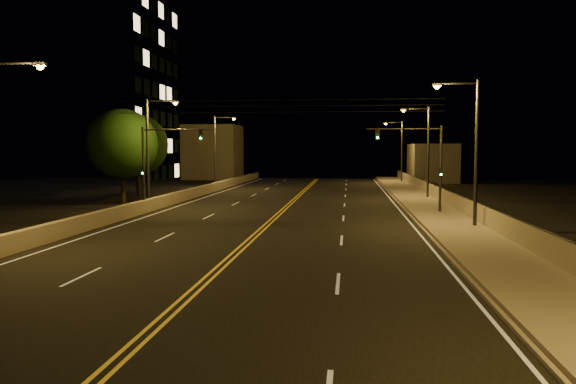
# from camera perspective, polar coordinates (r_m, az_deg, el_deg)

# --- Properties ---
(road) EXTENTS (18.00, 120.00, 0.02)m
(road) POSITION_cam_1_polar(r_m,az_deg,el_deg) (28.84, -3.53, -4.61)
(road) COLOR black
(road) RESTS_ON ground
(sidewalk) EXTENTS (3.60, 120.00, 0.30)m
(sidewalk) POSITION_cam_1_polar(r_m,az_deg,el_deg) (29.03, 18.04, -4.48)
(sidewalk) COLOR gray
(sidewalk) RESTS_ON ground
(curb) EXTENTS (0.14, 120.00, 0.15)m
(curb) POSITION_cam_1_polar(r_m,az_deg,el_deg) (28.72, 14.37, -4.64)
(curb) COLOR gray
(curb) RESTS_ON ground
(parapet_wall) EXTENTS (0.30, 120.00, 1.00)m
(parapet_wall) POSITION_cam_1_polar(r_m,az_deg,el_deg) (29.33, 21.24, -3.19)
(parapet_wall) COLOR gray
(parapet_wall) RESTS_ON sidewalk
(jersey_barrier) EXTENTS (0.45, 120.00, 0.90)m
(jersey_barrier) POSITION_cam_1_polar(r_m,az_deg,el_deg) (31.86, -20.98, -3.24)
(jersey_barrier) COLOR gray
(jersey_barrier) RESTS_ON ground
(distant_building_right) EXTENTS (6.00, 10.00, 5.30)m
(distant_building_right) POSITION_cam_1_polar(r_m,az_deg,el_deg) (81.82, 14.42, 2.89)
(distant_building_right) COLOR #6E665C
(distant_building_right) RESTS_ON ground
(distant_building_left) EXTENTS (8.00, 8.00, 8.24)m
(distant_building_left) POSITION_cam_1_polar(r_m,az_deg,el_deg) (87.35, -7.61, 4.03)
(distant_building_left) COLOR #6E665C
(distant_building_left) RESTS_ON ground
(parapet_rail) EXTENTS (0.06, 120.00, 0.06)m
(parapet_rail) POSITION_cam_1_polar(r_m,az_deg,el_deg) (29.26, 21.26, -2.16)
(parapet_rail) COLOR black
(parapet_rail) RESTS_ON parapet_wall
(lane_markings) EXTENTS (17.32, 116.00, 0.00)m
(lane_markings) POSITION_cam_1_polar(r_m,az_deg,el_deg) (28.77, -3.56, -4.61)
(lane_markings) COLOR silver
(lane_markings) RESTS_ON road
(streetlight_1) EXTENTS (2.55, 0.28, 8.26)m
(streetlight_1) POSITION_cam_1_polar(r_m,az_deg,el_deg) (32.49, 18.10, 4.70)
(streetlight_1) COLOR #2D2D33
(streetlight_1) RESTS_ON ground
(streetlight_2) EXTENTS (2.55, 0.28, 8.26)m
(streetlight_2) POSITION_cam_1_polar(r_m,az_deg,el_deg) (51.12, 13.74, 4.57)
(streetlight_2) COLOR #2D2D33
(streetlight_2) RESTS_ON ground
(streetlight_3) EXTENTS (2.55, 0.28, 8.26)m
(streetlight_3) POSITION_cam_1_polar(r_m,az_deg,el_deg) (75.99, 11.27, 4.48)
(streetlight_3) COLOR #2D2D33
(streetlight_3) RESTS_ON ground
(streetlight_4) EXTENTS (2.55, 0.28, 8.26)m
(streetlight_4) POSITION_cam_1_polar(r_m,az_deg,el_deg) (26.83, -27.19, 4.57)
(streetlight_4) COLOR #2D2D33
(streetlight_4) RESTS_ON ground
(streetlight_5) EXTENTS (2.55, 0.28, 8.26)m
(streetlight_5) POSITION_cam_1_polar(r_m,az_deg,el_deg) (43.36, -13.70, 4.64)
(streetlight_5) COLOR #2D2D33
(streetlight_5) RESTS_ON ground
(streetlight_6) EXTENTS (2.55, 0.28, 8.26)m
(streetlight_6) POSITION_cam_1_polar(r_m,az_deg,el_deg) (63.72, -7.18, 4.58)
(streetlight_6) COLOR #2D2D33
(streetlight_6) RESTS_ON ground
(traffic_signal_right) EXTENTS (5.11, 0.31, 6.10)m
(traffic_signal_right) POSITION_cam_1_polar(r_m,az_deg,el_deg) (39.12, 13.81, 3.28)
(traffic_signal_right) COLOR #2D2D33
(traffic_signal_right) RESTS_ON ground
(traffic_signal_left) EXTENTS (5.11, 0.31, 6.10)m
(traffic_signal_left) POSITION_cam_1_polar(r_m,az_deg,el_deg) (41.11, -13.19, 3.33)
(traffic_signal_left) COLOR #2D2D33
(traffic_signal_left) RESTS_ON ground
(overhead_wires) EXTENTS (22.00, 0.03, 0.83)m
(overhead_wires) POSITION_cam_1_polar(r_m,az_deg,el_deg) (38.00, -1.14, 8.72)
(overhead_wires) COLOR black
(building_tower) EXTENTS (24.00, 15.00, 25.76)m
(building_tower) POSITION_cam_1_polar(r_m,az_deg,el_deg) (68.13, -22.78, 10.57)
(building_tower) COLOR #6E665C
(building_tower) RESTS_ON ground
(tree_0) EXTENTS (5.78, 5.78, 7.84)m
(tree_0) POSITION_cam_1_polar(r_m,az_deg,el_deg) (48.11, -16.49, 4.68)
(tree_0) COLOR black
(tree_0) RESTS_ON ground
(tree_1) EXTENTS (5.82, 5.82, 7.89)m
(tree_1) POSITION_cam_1_polar(r_m,az_deg,el_deg) (56.39, -15.03, 4.66)
(tree_1) COLOR black
(tree_1) RESTS_ON ground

